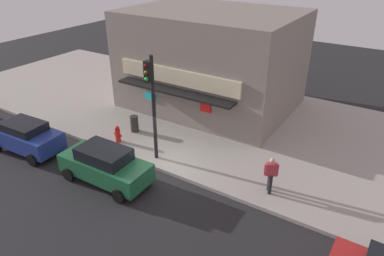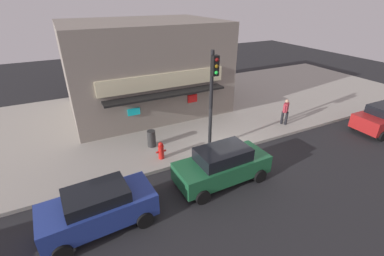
% 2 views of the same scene
% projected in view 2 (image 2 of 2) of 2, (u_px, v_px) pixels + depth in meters
% --- Properties ---
extents(ground_plane, '(59.79, 59.79, 0.00)m').
position_uv_depth(ground_plane, '(226.00, 153.00, 14.42)').
color(ground_plane, '#232326').
extents(sidewalk, '(39.86, 12.79, 0.18)m').
position_uv_depth(sidewalk, '(178.00, 111.00, 19.48)').
color(sidewalk, '#A39E93').
rests_on(sidewalk, ground_plane).
extents(corner_building, '(10.32, 8.52, 6.03)m').
position_uv_depth(corner_building, '(144.00, 66.00, 18.75)').
color(corner_building, gray).
rests_on(corner_building, sidewalk).
extents(traffic_light, '(0.32, 0.58, 5.24)m').
position_uv_depth(traffic_light, '(212.00, 90.00, 13.05)').
color(traffic_light, black).
rests_on(traffic_light, sidewalk).
extents(fire_hydrant, '(0.53, 0.29, 0.93)m').
position_uv_depth(fire_hydrant, '(161.00, 151.00, 13.48)').
color(fire_hydrant, red).
rests_on(fire_hydrant, sidewalk).
extents(trash_can, '(0.46, 0.46, 0.93)m').
position_uv_depth(trash_can, '(151.00, 139.00, 14.57)').
color(trash_can, '#2D2D2D').
rests_on(trash_can, sidewalk).
extents(pedestrian, '(0.58, 0.45, 1.69)m').
position_uv_depth(pedestrian, '(285.00, 111.00, 16.88)').
color(pedestrian, black).
rests_on(pedestrian, sidewalk).
extents(parked_car_green, '(4.34, 2.04, 1.72)m').
position_uv_depth(parked_car_green, '(222.00, 165.00, 11.90)').
color(parked_car_green, '#1E6038').
rests_on(parked_car_green, ground_plane).
extents(parked_car_blue, '(4.07, 2.12, 1.65)m').
position_uv_depth(parked_car_blue, '(99.00, 208.00, 9.53)').
color(parked_car_blue, navy).
rests_on(parked_car_blue, ground_plane).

